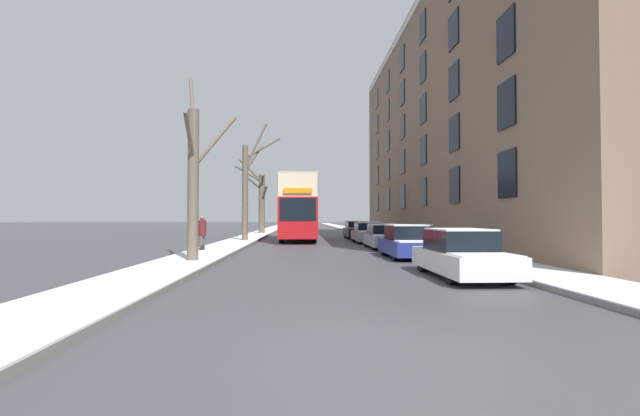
{
  "coord_description": "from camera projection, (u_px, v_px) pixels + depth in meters",
  "views": [
    {
      "loc": [
        -1.28,
        -5.08,
        1.65
      ],
      "look_at": [
        -0.11,
        21.13,
        2.26
      ],
      "focal_mm": 24.0,
      "sensor_mm": 36.0,
      "label": 1
    }
  ],
  "objects": [
    {
      "name": "sidewalk_right",
      "position": [
        350.0,
        229.0,
        58.27
      ],
      "size": [
        2.25,
        130.0,
        0.16
      ],
      "color": "slate",
      "rests_on": "ground"
    },
    {
      "name": "parked_car_2",
      "position": [
        384.0,
        237.0,
        23.07
      ],
      "size": [
        1.68,
        4.04,
        1.33
      ],
      "color": "#9EA3AD",
      "rests_on": "ground"
    },
    {
      "name": "double_decker_bus",
      "position": [
        298.0,
        206.0,
        31.23
      ],
      "size": [
        2.53,
        10.12,
        4.53
      ],
      "color": "red",
      "rests_on": "ground"
    },
    {
      "name": "parked_car_0",
      "position": [
        461.0,
        255.0,
        11.91
      ],
      "size": [
        1.7,
        4.2,
        1.35
      ],
      "color": "silver",
      "rests_on": "ground"
    },
    {
      "name": "parked_car_1",
      "position": [
        409.0,
        242.0,
        17.71
      ],
      "size": [
        1.86,
        3.95,
        1.38
      ],
      "color": "navy",
      "rests_on": "ground"
    },
    {
      "name": "terrace_facade_right",
      "position": [
        475.0,
        124.0,
        30.15
      ],
      "size": [
        9.1,
        37.53,
        16.52
      ],
      "color": "#7A604C",
      "rests_on": "ground"
    },
    {
      "name": "bare_tree_left_2",
      "position": [
        260.0,
        200.0,
        42.65
      ],
      "size": [
        3.45,
        1.62,
        7.61
      ],
      "color": "brown",
      "rests_on": "ground"
    },
    {
      "name": "bare_tree_left_1",
      "position": [
        247.0,
        188.0,
        28.91
      ],
      "size": [
        2.6,
        0.48,
        8.08
      ],
      "color": "brown",
      "rests_on": "ground"
    },
    {
      "name": "parked_car_4",
      "position": [
        356.0,
        230.0,
        34.63
      ],
      "size": [
        1.72,
        4.39,
        1.4
      ],
      "color": "black",
      "rests_on": "ground"
    },
    {
      "name": "bare_tree_left_0",
      "position": [
        194.0,
        178.0,
        15.26
      ],
      "size": [
        1.9,
        2.78,
        7.06
      ],
      "color": "brown",
      "rests_on": "ground"
    },
    {
      "name": "sidewalk_left",
      "position": [
        271.0,
        229.0,
        57.79
      ],
      "size": [
        2.25,
        130.0,
        0.16
      ],
      "color": "slate",
      "rests_on": "ground"
    },
    {
      "name": "pedestrian_left_sidewalk",
      "position": [
        202.0,
        232.0,
        20.12
      ],
      "size": [
        0.39,
        0.39,
        1.77
      ],
      "rotation": [
        0.0,
        0.0,
        1.46
      ],
      "color": "#4C4742",
      "rests_on": "ground"
    },
    {
      "name": "parked_car_3",
      "position": [
        368.0,
        233.0,
        28.51
      ],
      "size": [
        1.8,
        4.38,
        1.41
      ],
      "color": "#9EA3AD",
      "rests_on": "ground"
    },
    {
      "name": "ground_plane",
      "position": [
        408.0,
        356.0,
        5.09
      ],
      "size": [
        320.0,
        320.0,
        0.0
      ],
      "primitive_type": "plane",
      "color": "#424247"
    }
  ]
}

